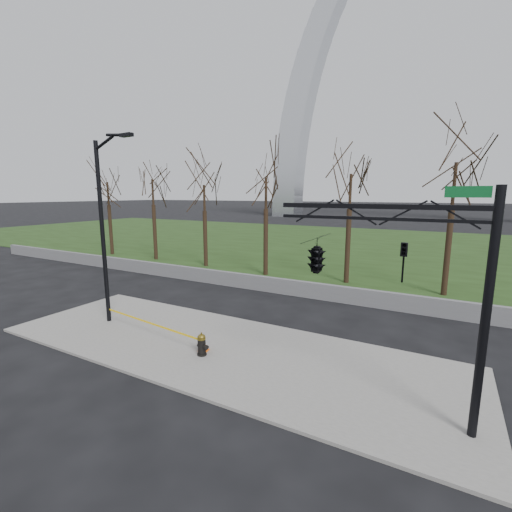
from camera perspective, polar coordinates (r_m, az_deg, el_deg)
The scene contains 11 objects.
ground at distance 13.84m, azimuth -6.36°, elevation -14.77°, with size 500.00×500.00×0.00m, color black.
sidewalk at distance 13.82m, azimuth -6.37°, elevation -14.59°, with size 18.00×6.00×0.10m, color slate.
grass_strip at distance 41.29m, azimuth 18.27°, elevation 1.55°, with size 120.00×40.00×0.06m, color #1F3413.
guardrail at distance 20.35m, azimuth 6.70°, elevation -5.23°, with size 60.00×0.30×0.90m, color #59595B.
gateway_arch at distance 89.60m, azimuth 25.55°, elevation 26.52°, with size 66.00×6.00×65.00m, color silver, non-canonical shape.
tree_row at distance 26.37m, azimuth -3.63°, elevation 6.13°, with size 32.43×4.00×7.97m.
fire_hydrant at distance 13.03m, azimuth -8.80°, elevation -14.11°, with size 0.53×0.34×0.85m.
traffic_cone at distance 13.36m, azimuth -8.55°, elevation -13.79°, with size 0.37×0.37×0.64m.
street_light at distance 16.46m, azimuth -23.42°, elevation 5.40°, with size 2.39×0.34×8.21m.
traffic_signal_mast at distance 9.50m, azimuth 14.23°, elevation -0.28°, with size 5.10×2.48×6.00m.
caution_tape at distance 14.95m, azimuth -16.59°, elevation -10.57°, with size 5.84×0.74×0.43m.
Camera 1 is at (7.30, -10.22, 5.81)m, focal length 24.55 mm.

